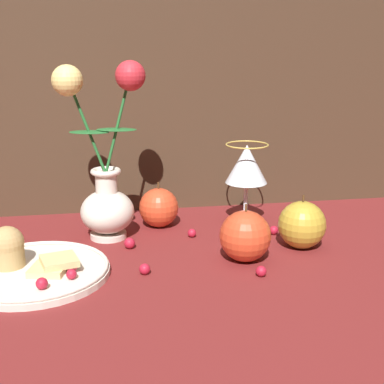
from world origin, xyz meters
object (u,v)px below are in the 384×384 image
object	(u,v)px
apple_at_table_edge	(245,236)
wine_glass	(246,167)
plate_with_pastries	(30,266)
apple_beside_vase	(302,225)
apple_near_glass	(159,208)
vase	(105,179)

from	to	relation	value
apple_at_table_edge	wine_glass	bearing A→B (deg)	74.51
plate_with_pastries	wine_glass	world-z (taller)	wine_glass
apple_beside_vase	wine_glass	bearing A→B (deg)	114.00
plate_with_pastries	apple_near_glass	distance (m)	0.29
plate_with_pastries	apple_at_table_edge	size ratio (longest dim) A/B	2.38
apple_beside_vase	apple_at_table_edge	distance (m)	0.12
apple_near_glass	plate_with_pastries	bearing A→B (deg)	-138.19
vase	apple_beside_vase	size ratio (longest dim) A/B	3.35
plate_with_pastries	apple_beside_vase	distance (m)	0.45
vase	plate_with_pastries	size ratio (longest dim) A/B	1.39
wine_glass	apple_near_glass	distance (m)	0.18
vase	wine_glass	bearing A→B (deg)	7.78
apple_at_table_edge	apple_near_glass	bearing A→B (deg)	121.56
vase	apple_near_glass	xyz separation A→B (m)	(0.10, 0.05, -0.07)
apple_beside_vase	apple_at_table_edge	xyz separation A→B (m)	(-0.11, -0.04, 0.00)
wine_glass	apple_beside_vase	distance (m)	0.17
wine_glass	apple_at_table_edge	bearing A→B (deg)	-105.49
vase	wine_glass	distance (m)	0.27
vase	wine_glass	world-z (taller)	vase
apple_beside_vase	apple_near_glass	size ratio (longest dim) A/B	1.08
vase	apple_near_glass	world-z (taller)	vase
wine_glass	apple_near_glass	size ratio (longest dim) A/B	1.81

